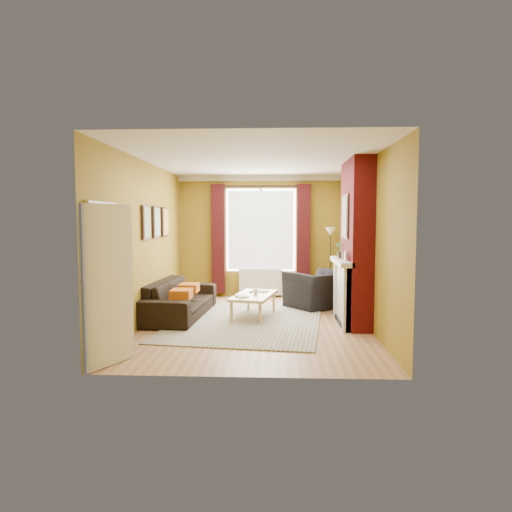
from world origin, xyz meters
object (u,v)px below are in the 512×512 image
(sofa, at_px, (180,298))
(floor_lamp, at_px, (330,243))
(coffee_table, at_px, (254,297))
(armchair, at_px, (318,290))
(wicker_stool, at_px, (294,291))

(sofa, height_order, floor_lamp, floor_lamp)
(coffee_table, relative_size, floor_lamp, 0.85)
(armchair, bearing_deg, wicker_stool, -102.32)
(floor_lamp, bearing_deg, sofa, -148.95)
(armchair, distance_m, coffee_table, 1.59)
(sofa, xyz_separation_m, armchair, (2.64, 0.97, 0.03))
(sofa, bearing_deg, floor_lamp, -55.01)
(sofa, distance_m, coffee_table, 1.37)
(sofa, distance_m, armchair, 2.81)
(sofa, xyz_separation_m, floor_lamp, (2.97, 1.79, 0.95))
(sofa, bearing_deg, wicker_stool, -44.76)
(armchair, xyz_separation_m, coffee_table, (-1.27, -0.97, 0.01))
(wicker_stool, distance_m, floor_lamp, 1.35)
(floor_lamp, bearing_deg, wicker_stool, 171.10)
(sofa, bearing_deg, armchair, -65.84)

